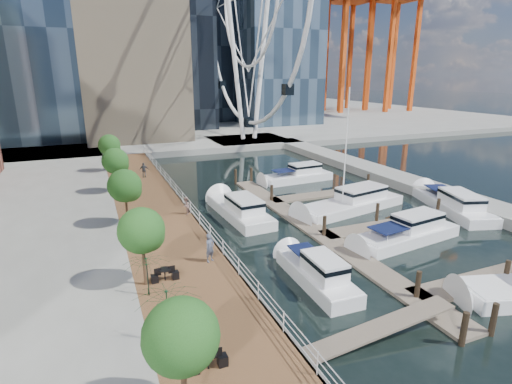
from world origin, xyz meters
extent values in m
plane|color=black|center=(0.00, 0.00, 0.00)|extent=(520.00, 520.00, 0.00)
cube|color=brown|center=(-9.00, 15.00, 0.50)|extent=(6.00, 60.00, 1.00)
cube|color=#595954|center=(-6.00, 15.00, 0.50)|extent=(0.25, 60.00, 1.00)
cube|color=gray|center=(0.00, 102.00, 0.50)|extent=(200.00, 114.00, 1.00)
cube|color=gray|center=(20.00, 20.00, 0.50)|extent=(4.00, 60.00, 1.00)
cube|color=gray|center=(14.00, 52.00, 0.50)|extent=(14.00, 12.00, 1.00)
cube|color=#6D6051|center=(3.00, 10.00, 0.10)|extent=(2.00, 32.00, 0.20)
cube|color=#6D6051|center=(9.00, -2.00, 0.10)|extent=(12.00, 2.00, 0.20)
cube|color=#6D6051|center=(9.00, 8.00, 0.10)|extent=(12.00, 2.00, 0.20)
cube|color=#6D6051|center=(9.00, 18.00, 0.10)|extent=(12.00, 2.00, 0.20)
cylinder|color=white|center=(11.50, 52.00, 14.00)|extent=(0.80, 0.80, 26.00)
cylinder|color=white|center=(16.50, 52.00, 14.00)|extent=(0.80, 0.80, 26.00)
sphere|color=#265B1E|center=(-11.40, -6.00, 4.30)|extent=(2.60, 2.60, 2.60)
cylinder|color=#3F2B1C|center=(-11.40, 4.00, 2.20)|extent=(0.20, 0.20, 2.40)
sphere|color=#265B1E|center=(-11.40, 4.00, 4.30)|extent=(2.60, 2.60, 2.60)
cylinder|color=#3F2B1C|center=(-11.40, 14.00, 2.20)|extent=(0.20, 0.20, 2.40)
sphere|color=#265B1E|center=(-11.40, 14.00, 4.30)|extent=(2.60, 2.60, 2.60)
cylinder|color=#3F2B1C|center=(-11.40, 24.00, 2.20)|extent=(0.20, 0.20, 2.40)
sphere|color=#265B1E|center=(-11.40, 24.00, 4.30)|extent=(2.60, 2.60, 2.60)
cylinder|color=#3F2B1C|center=(-11.40, 34.00, 2.20)|extent=(0.20, 0.20, 2.40)
sphere|color=#265B1E|center=(-11.40, 34.00, 4.30)|extent=(2.60, 2.60, 2.60)
imported|color=#484E60|center=(-7.16, 5.41, 1.94)|extent=(0.82, 0.72, 1.88)
imported|color=gray|center=(-6.50, 14.94, 1.76)|extent=(0.88, 0.93, 1.51)
imported|color=#383C46|center=(-8.07, 29.47, 1.88)|extent=(1.09, 0.61, 1.76)
imported|color=#0F381D|center=(-11.12, -1.72, 2.35)|extent=(3.24, 3.29, 2.71)
imported|color=#0E351A|center=(-11.40, 2.71, 2.16)|extent=(2.88, 2.92, 2.31)
camera|label=1|loc=(-13.44, -17.28, 12.52)|focal=28.00mm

